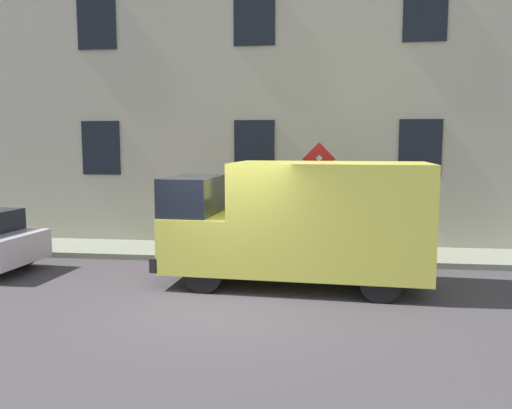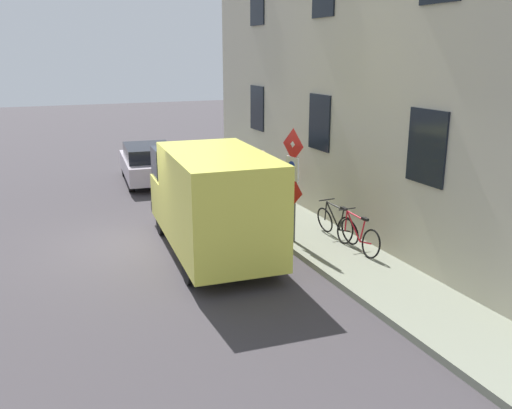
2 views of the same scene
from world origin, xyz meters
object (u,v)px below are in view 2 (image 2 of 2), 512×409
Objects in this scene: sign_post_stacked at (293,175)px; pedestrian at (262,177)px; bicycle_black at (337,224)px; bicycle_red at (357,235)px; delivery_van at (211,198)px; parked_hatchback at (149,163)px.

pedestrian is at bearing 80.21° from sign_post_stacked.
bicycle_red is at bearing 175.61° from bicycle_black.
bicycle_black is at bearing -10.88° from sign_post_stacked.
pedestrian is at bearing -38.92° from delivery_van.
sign_post_stacked is 1.54× the size of bicycle_red.
parked_hatchback is 2.41× the size of bicycle_red.
parked_hatchback is at bearing -89.89° from pedestrian.
sign_post_stacked is 8.45m from parked_hatchback.
parked_hatchback is 2.41× the size of bicycle_black.
sign_post_stacked is 1.72m from bicycle_black.
sign_post_stacked is 1.54× the size of bicycle_black.
delivery_van is at bearing -176.48° from parked_hatchback.
delivery_van is at bearing 74.71° from bicycle_black.
parked_hatchback is at bearing 15.97° from bicycle_red.
sign_post_stacked is at bearing -163.27° from parked_hatchback.
pedestrian is (2.28, -5.16, 0.34)m from parked_hatchback.
bicycle_black is (1.13, -0.22, -1.27)m from sign_post_stacked.
bicycle_red is 1.00× the size of pedestrian.
sign_post_stacked is 1.54× the size of pedestrian.
parked_hatchback reaches higher than bicycle_black.
sign_post_stacked is at bearing -97.43° from delivery_van.
bicycle_black is 1.00× the size of pedestrian.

